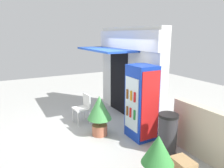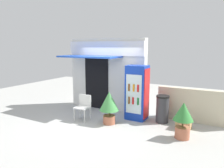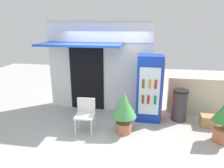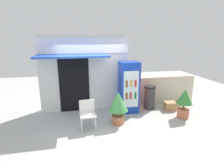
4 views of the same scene
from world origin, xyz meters
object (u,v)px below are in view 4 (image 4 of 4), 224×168
at_px(drink_cooler, 129,87).
at_px(potted_plant_near_shop, 118,104).
at_px(cardboard_box, 170,106).
at_px(trash_bin, 149,97).
at_px(potted_plant_curbside, 184,101).
at_px(plastic_chair, 87,112).

distance_m(drink_cooler, potted_plant_near_shop, 1.11).
xyz_separation_m(potted_plant_near_shop, cardboard_box, (2.26, 0.70, -0.52)).
bearing_deg(drink_cooler, cardboard_box, -6.36).
xyz_separation_m(potted_plant_near_shop, trash_bin, (1.50, 0.98, -0.21)).
bearing_deg(potted_plant_curbside, potted_plant_near_shop, 179.40).
height_order(potted_plant_near_shop, cardboard_box, potted_plant_near_shop).
relative_size(potted_plant_curbside, trash_bin, 1.12).
height_order(potted_plant_near_shop, trash_bin, potted_plant_near_shop).
xyz_separation_m(plastic_chair, trash_bin, (2.49, 1.05, -0.05)).
bearing_deg(trash_bin, cardboard_box, -20.33).
relative_size(potted_plant_near_shop, potted_plant_curbside, 1.05).
bearing_deg(potted_plant_curbside, trash_bin, 130.15).
bearing_deg(trash_bin, plastic_chair, -157.09).
bearing_deg(cardboard_box, potted_plant_curbside, -82.87).
distance_m(potted_plant_curbside, trash_bin, 1.32).
relative_size(trash_bin, cardboard_box, 2.13).
height_order(potted_plant_curbside, cardboard_box, potted_plant_curbside).
relative_size(drink_cooler, trash_bin, 2.06).
bearing_deg(potted_plant_curbside, cardboard_box, 97.13).
distance_m(plastic_chair, potted_plant_curbside, 3.33).
height_order(drink_cooler, trash_bin, drink_cooler).
bearing_deg(cardboard_box, plastic_chair, -166.62).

